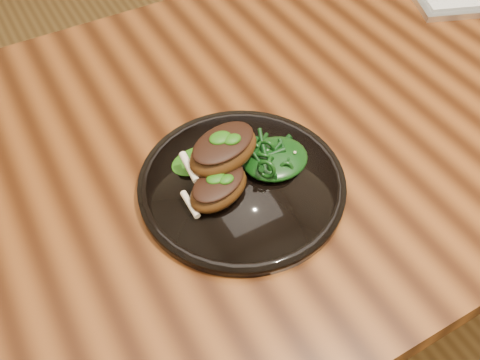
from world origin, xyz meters
The scene contains 6 objects.
desk centered at (0.00, 0.00, 0.67)m, with size 1.60×0.80×0.75m.
plate centered at (-0.28, -0.10, 0.76)m, with size 0.29×0.29×0.02m.
lamb_chop_front centered at (-0.32, -0.11, 0.79)m, with size 0.11×0.09×0.04m.
lamb_chop_back centered at (-0.29, -0.07, 0.81)m, with size 0.12×0.10×0.05m.
herb_smear centered at (-0.32, -0.04, 0.77)m, with size 0.08×0.05×0.01m, color #103F06.
greens_heap centered at (-0.22, -0.10, 0.78)m, with size 0.10×0.09×0.04m.
Camera 1 is at (-0.52, -0.52, 1.33)m, focal length 40.00 mm.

